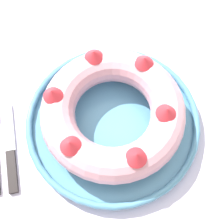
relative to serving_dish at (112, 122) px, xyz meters
name	(u,v)px	position (x,y,z in m)	size (l,w,h in m)	color
ground_plane	(112,192)	(0.00, 0.01, -0.73)	(8.00, 8.00, 0.00)	#4C4742
dining_table	(112,137)	(0.00, 0.01, -0.10)	(1.20, 1.04, 0.72)	silver
serving_dish	(112,122)	(0.00, 0.00, 0.00)	(0.33, 0.33, 0.03)	#518EB2
bundt_cake	(112,112)	(0.00, 0.00, 0.04)	(0.26, 0.26, 0.08)	#E09EAD
cake_knife	(11,153)	(-0.20, -0.02, -0.01)	(0.02, 0.18, 0.01)	black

